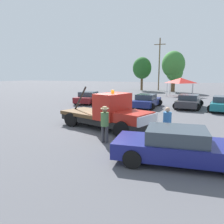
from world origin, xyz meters
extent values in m
plane|color=#545459|center=(0.00, 0.00, 0.00)|extent=(160.00, 160.00, 0.00)
cube|color=black|center=(0.00, 0.00, 0.53)|extent=(6.28, 3.65, 0.35)
cube|color=#B22319|center=(2.05, -0.67, 0.98)|extent=(2.15, 2.21, 0.55)
cube|color=silver|center=(2.90, -0.95, 0.95)|extent=(0.70, 1.83, 0.50)
cube|color=#B22319|center=(0.63, -0.21, 1.45)|extent=(1.90, 2.40, 1.49)
cube|color=brown|center=(-1.42, 0.47, 0.81)|extent=(3.50, 2.92, 0.22)
cylinder|color=black|center=(-2.05, 0.67, 1.70)|extent=(1.17, 0.48, 1.63)
cylinder|color=orange|center=(0.63, -0.21, 2.29)|extent=(0.18, 0.18, 0.20)
cylinder|color=black|center=(2.28, 0.30, 0.44)|extent=(0.88, 0.26, 0.88)
cylinder|color=black|center=(1.66, -1.59, 0.44)|extent=(0.88, 0.26, 0.88)
cylinder|color=black|center=(-1.54, 1.55, 0.44)|extent=(0.88, 0.26, 0.88)
cylinder|color=black|center=(-2.16, -0.34, 0.44)|extent=(0.88, 0.26, 0.88)
cube|color=navy|center=(4.88, -3.84, 0.54)|extent=(5.26, 2.49, 0.60)
cube|color=#333D47|center=(4.63, -3.87, 1.09)|extent=(2.31, 1.94, 0.50)
cylinder|color=black|center=(3.07, -3.09, 0.34)|extent=(0.68, 0.22, 0.68)
cylinder|color=black|center=(3.26, -4.95, 0.34)|extent=(0.68, 0.22, 0.68)
cylinder|color=#847051|center=(4.00, -1.53, 0.43)|extent=(0.16, 0.16, 0.86)
cylinder|color=#847051|center=(3.95, -1.74, 0.43)|extent=(0.16, 0.16, 0.86)
cylinder|color=teal|center=(3.98, -1.63, 1.20)|extent=(0.39, 0.39, 0.68)
sphere|color=tan|center=(3.98, -1.63, 1.65)|extent=(0.23, 0.23, 0.23)
cylinder|color=#38383D|center=(1.07, -2.61, 0.42)|extent=(0.16, 0.16, 0.83)
cylinder|color=#38383D|center=(1.28, -2.62, 0.42)|extent=(0.16, 0.16, 0.83)
cylinder|color=#4C7542|center=(1.17, -2.62, 1.16)|extent=(0.38, 0.38, 0.66)
sphere|color=brown|center=(1.17, -2.62, 1.60)|extent=(0.23, 0.23, 0.23)
torus|color=tan|center=(1.17, -2.62, 1.68)|extent=(0.39, 0.39, 0.06)
cylinder|color=tan|center=(1.17, -2.62, 1.73)|extent=(0.20, 0.20, 0.10)
cube|color=maroon|center=(-6.37, 10.09, 0.54)|extent=(2.39, 4.79, 0.60)
cube|color=#333D47|center=(-6.34, 9.86, 1.09)|extent=(1.89, 2.10, 0.50)
cylinder|color=black|center=(-7.44, 11.56, 0.34)|extent=(0.68, 0.22, 0.68)
cylinder|color=black|center=(-5.62, 11.75, 0.34)|extent=(0.68, 0.22, 0.68)
cylinder|color=black|center=(-7.12, 8.44, 0.34)|extent=(0.68, 0.22, 0.68)
cylinder|color=black|center=(-5.30, 8.62, 0.34)|extent=(0.68, 0.22, 0.68)
cube|color=beige|center=(-3.22, 9.91, 0.54)|extent=(2.20, 4.38, 0.60)
cube|color=#333D47|center=(-3.20, 9.70, 1.09)|extent=(1.79, 1.90, 0.50)
cylinder|color=black|center=(-4.22, 11.28, 0.34)|extent=(0.68, 0.22, 0.68)
cylinder|color=black|center=(-2.43, 11.42, 0.34)|extent=(0.68, 0.22, 0.68)
cylinder|color=black|center=(-4.01, 8.40, 0.34)|extent=(0.68, 0.22, 0.68)
cylinder|color=black|center=(-2.22, 8.54, 0.34)|extent=(0.68, 0.22, 0.68)
cube|color=navy|center=(0.44, 9.48, 0.54)|extent=(2.12, 4.87, 0.60)
cube|color=#333D47|center=(0.43, 9.25, 1.09)|extent=(1.77, 2.08, 0.50)
cylinder|color=black|center=(-0.40, 11.15, 0.34)|extent=(0.68, 0.22, 0.68)
cylinder|color=black|center=(1.42, 11.07, 0.34)|extent=(0.68, 0.22, 0.68)
cylinder|color=black|center=(-0.54, 7.89, 0.34)|extent=(0.68, 0.22, 0.68)
cylinder|color=black|center=(1.28, 7.82, 0.34)|extent=(0.68, 0.22, 0.68)
cube|color=#2D2D33|center=(4.40, 10.68, 0.54)|extent=(2.30, 4.85, 0.60)
cube|color=#333D47|center=(4.38, 10.45, 1.09)|extent=(1.86, 2.11, 0.50)
cylinder|color=black|center=(3.60, 12.35, 0.34)|extent=(0.68, 0.22, 0.68)
cylinder|color=black|center=(5.44, 12.21, 0.34)|extent=(0.68, 0.22, 0.68)
cylinder|color=black|center=(3.36, 9.15, 0.34)|extent=(0.68, 0.22, 0.68)
cylinder|color=black|center=(5.19, 9.01, 0.34)|extent=(0.68, 0.22, 0.68)
cube|color=#196670|center=(7.41, 10.07, 0.54)|extent=(2.46, 5.00, 0.60)
cube|color=#333D47|center=(7.38, 9.83, 1.09)|extent=(1.90, 2.20, 0.50)
cylinder|color=black|center=(6.71, 11.80, 0.34)|extent=(0.68, 0.22, 0.68)
cylinder|color=black|center=(6.32, 8.55, 0.34)|extent=(0.68, 0.22, 0.68)
cylinder|color=#9E9EA3|center=(0.89, 20.65, 0.99)|extent=(0.07, 0.07, 1.98)
cylinder|color=#9E9EA3|center=(4.34, 20.65, 0.99)|extent=(0.07, 0.07, 1.98)
cylinder|color=#9E9EA3|center=(0.89, 24.10, 0.99)|extent=(0.07, 0.07, 1.98)
cylinder|color=#9E9EA3|center=(4.34, 24.10, 0.99)|extent=(0.07, 0.07, 1.98)
pyramid|color=red|center=(2.61, 22.37, 2.37)|extent=(3.45, 3.45, 0.77)
cylinder|color=brown|center=(-5.78, 31.96, 1.17)|extent=(0.47, 0.47, 2.34)
ellipsoid|color=#235B23|center=(-5.78, 31.96, 4.51)|extent=(3.74, 3.74, 4.34)
cylinder|color=brown|center=(0.48, 30.69, 1.32)|extent=(0.53, 0.53, 2.63)
ellipsoid|color=#387A33|center=(0.48, 30.69, 5.08)|extent=(4.21, 4.21, 4.89)
cylinder|color=brown|center=(0.73, 30.87, 0.96)|extent=(0.39, 0.39, 1.93)
ellipsoid|color=#387A33|center=(0.73, 30.87, 3.72)|extent=(3.08, 3.08, 3.58)
cube|color=black|center=(0.17, 4.58, 0.02)|extent=(0.40, 0.40, 0.04)
cone|color=orange|center=(0.17, 4.58, 0.28)|extent=(0.36, 0.36, 0.55)
cylinder|color=brown|center=(-2.58, 33.29, 5.18)|extent=(0.24, 0.24, 10.36)
cube|color=brown|center=(-2.58, 33.29, 9.12)|extent=(2.20, 0.14, 0.14)
camera|label=1|loc=(5.31, -11.99, 3.30)|focal=35.00mm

